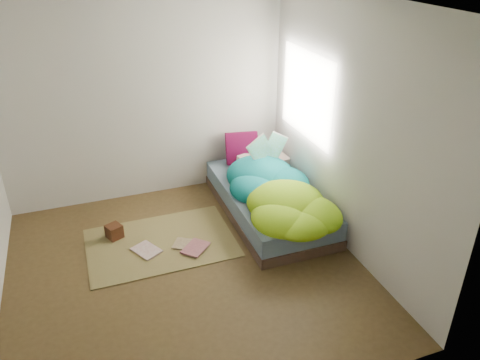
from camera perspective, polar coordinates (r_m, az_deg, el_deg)
name	(u,v)px	position (r m, az deg, el deg)	size (l,w,h in m)	color
ground	(186,270)	(4.92, -6.57, -10.81)	(3.50, 3.50, 0.00)	#47361B
room_walls	(177,120)	(4.12, -7.64, 7.25)	(3.54, 3.54, 2.62)	beige
bed	(268,201)	(5.70, 3.49, -2.62)	(1.00, 2.00, 0.34)	#3A2B20
duvet	(277,185)	(5.36, 4.52, -0.60)	(0.96, 1.84, 0.34)	#075E6F
rug	(161,243)	(5.33, -9.61, -7.54)	(1.60, 1.10, 0.01)	brown
pillow_floral	(263,161)	(6.15, 2.85, 2.30)	(0.60, 0.37, 0.14)	silver
pillow_magenta	(242,148)	(6.18, 0.23, 3.93)	(0.42, 0.13, 0.42)	#470427
open_book	(268,140)	(5.74, 3.46, 4.91)	(0.47, 0.10, 0.29)	green
wooden_box	(114,231)	(5.47, -15.08, -6.07)	(0.16, 0.16, 0.16)	#35170C
floor_book_a	(138,255)	(5.16, -12.30, -8.93)	(0.22, 0.30, 0.02)	silver
floor_book_b	(187,245)	(5.21, -6.51, -7.94)	(0.22, 0.30, 0.03)	#B0666A
floor_book_c	(184,250)	(5.15, -6.85, -8.50)	(0.21, 0.29, 0.02)	tan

